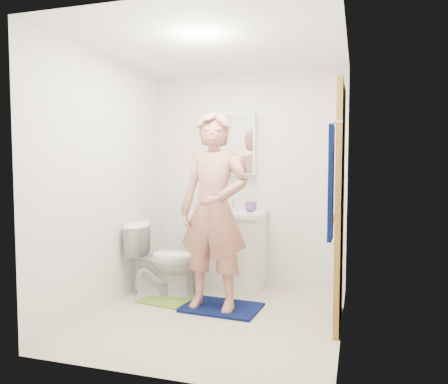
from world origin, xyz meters
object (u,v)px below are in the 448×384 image
Objects in this scene: towel at (331,183)px; man at (214,211)px; toothbrush_cup at (251,207)px; toilet at (165,259)px; vanity_cabinet at (229,252)px; medicine_cabinet at (234,144)px; soap_dispenser at (208,204)px.

man is at bearing 146.99° from towel.
towel is 1.85m from toothbrush_cup.
vanity_cabinet is at bearing -57.41° from toilet.
vanity_cabinet is 0.73m from toilet.
towel reaches higher than vanity_cabinet.
medicine_cabinet is 5.15× the size of toothbrush_cup.
medicine_cabinet is 1.51m from toilet.
medicine_cabinet is 0.76m from soap_dispenser.
man is (-1.10, 0.71, -0.31)m from towel.
toothbrush_cup is (0.78, 0.56, 0.52)m from toilet.
vanity_cabinet is at bearing 16.11° from soap_dispenser.
toothbrush_cup is 0.85m from man.
vanity_cabinet is 5.89× the size of toothbrush_cup.
towel is (1.18, -1.48, 0.85)m from vanity_cabinet.
toilet is (-0.55, -0.71, -1.21)m from medicine_cabinet.
man is (0.08, -1.00, -0.66)m from medicine_cabinet.
soap_dispenser reaches higher than toothbrush_cup.
medicine_cabinet is at bearing -46.66° from toilet.
toothbrush_cup is at bearing -63.63° from toilet.
man is at bearing -123.30° from toilet.
soap_dispenser is at bearing -46.89° from toilet.
towel is 1.03× the size of toilet.
man is at bearing -67.04° from soap_dispenser.
vanity_cabinet is 0.44× the size of man.
toilet is at bearing 159.32° from man.
toothbrush_cup is 0.07× the size of man.
medicine_cabinet reaches higher than vanity_cabinet.
medicine_cabinet reaches higher than man.
soap_dispenser is (-1.40, 1.42, -0.31)m from towel.
soap_dispenser reaches higher than vanity_cabinet.
towel is 5.89× the size of toothbrush_cup.
toilet is at bearing -144.47° from toothbrush_cup.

